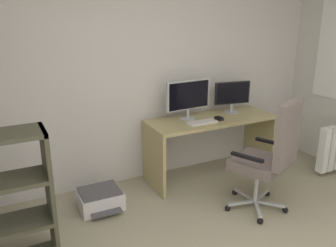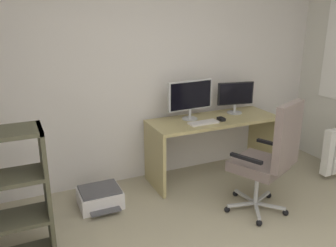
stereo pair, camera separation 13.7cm
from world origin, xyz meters
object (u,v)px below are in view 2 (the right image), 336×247
computer_mouse (221,119)px  monitor_main (190,97)px  monitor_secondary (235,95)px  office_chair (270,156)px  keyboard (203,123)px  printer (100,197)px  desk (213,134)px

computer_mouse → monitor_main: bearing=146.1°
monitor_secondary → computer_mouse: 0.43m
monitor_secondary → computer_mouse: (-0.32, -0.19, -0.21)m
monitor_secondary → office_chair: office_chair is taller
keyboard → printer: keyboard is taller
desk → office_chair: bearing=-87.0°
monitor_secondary → keyboard: size_ratio=1.33×
desk → printer: (-1.41, -0.13, -0.45)m
office_chair → computer_mouse: bearing=90.9°
desk → keyboard: keyboard is taller
monitor_main → printer: monitor_main is taller
desk → monitor_main: size_ratio=2.73×
keyboard → printer: size_ratio=0.77×
monitor_main → computer_mouse: bearing=-32.8°
monitor_main → office_chair: 1.15m
keyboard → computer_mouse: size_ratio=3.40×
printer → office_chair: bearing=-29.1°
office_chair → printer: (-1.46, 0.81, -0.52)m
monitor_secondary → printer: monitor_secondary is taller
monitor_main → keyboard: 0.34m
printer → monitor_secondary: bearing=7.2°
keyboard → office_chair: (0.26, -0.82, -0.12)m
computer_mouse → printer: computer_mouse is taller
monitor_secondary → computer_mouse: bearing=-148.5°
desk → monitor_main: bearing=160.9°
desk → computer_mouse: 0.23m
computer_mouse → printer: bearing=-180.0°
keyboard → computer_mouse: (0.24, 0.02, 0.01)m
monitor_secondary → keyboard: 0.64m
desk → monitor_main: (-0.27, 0.09, 0.46)m
desk → monitor_secondary: monitor_secondary is taller
desk → computer_mouse: computer_mouse is taller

